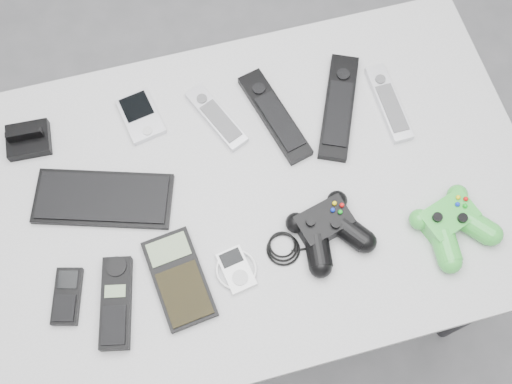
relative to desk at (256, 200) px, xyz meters
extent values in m
plane|color=slate|center=(0.01, -0.02, -0.73)|extent=(3.50, 3.50, 0.00)
cube|color=#9E9EA0|center=(0.00, 0.00, 0.05)|extent=(1.19, 0.77, 0.03)
cylinder|color=black|center=(0.54, -0.33, -0.35)|extent=(0.04, 0.04, 0.77)
cylinder|color=black|center=(-0.54, 0.33, -0.35)|extent=(0.04, 0.04, 0.77)
cylinder|color=black|center=(0.54, 0.33, -0.35)|extent=(0.04, 0.04, 0.77)
cube|color=black|center=(-0.32, 0.06, 0.08)|extent=(0.31, 0.20, 0.02)
cube|color=black|center=(-0.45, 0.24, 0.09)|extent=(0.10, 0.09, 0.05)
cube|color=silver|center=(-0.21, 0.23, 0.08)|extent=(0.10, 0.13, 0.02)
cube|color=silver|center=(-0.04, 0.19, 0.08)|extent=(0.11, 0.18, 0.02)
cube|color=black|center=(0.08, 0.16, 0.08)|extent=(0.11, 0.25, 0.02)
cube|color=black|center=(0.23, 0.14, 0.08)|extent=(0.17, 0.27, 0.03)
cube|color=silver|center=(0.34, 0.12, 0.08)|extent=(0.05, 0.20, 0.02)
cube|color=black|center=(-0.42, -0.13, 0.08)|extent=(0.08, 0.12, 0.02)
cube|color=black|center=(-0.33, -0.17, 0.08)|extent=(0.09, 0.19, 0.03)
cube|color=black|center=(-0.20, -0.15, 0.08)|extent=(0.12, 0.21, 0.02)
cube|color=white|center=(-0.09, -0.16, 0.08)|extent=(0.10, 0.10, 0.02)
camera|label=1|loc=(-0.13, -0.47, 1.26)|focal=42.00mm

